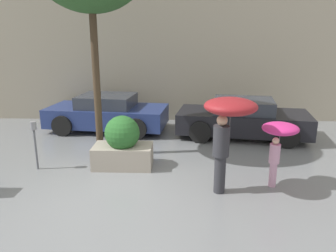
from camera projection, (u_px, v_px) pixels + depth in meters
name	position (u px, v px, depth m)	size (l,w,h in m)	color
ground_plane	(113.00, 195.00, 6.71)	(40.00, 40.00, 0.00)	slate
building_facade	(144.00, 41.00, 12.18)	(18.00, 0.30, 6.00)	#9E937F
planter_box	(123.00, 145.00, 8.06)	(1.45, 0.86, 1.30)	#9E9384
person_adult	(228.00, 118.00, 6.42)	(1.04, 1.04, 2.01)	#2D2D33
person_child	(279.00, 135.00, 6.86)	(0.76, 0.76, 1.41)	#D199B7
parked_car_near	(108.00, 113.00, 11.28)	(4.18, 2.37, 1.23)	navy
parked_car_far	(243.00, 119.00, 10.52)	(4.34, 2.50, 1.23)	black
parking_meter	(34.00, 135.00, 7.82)	(0.14, 0.14, 1.20)	#595B60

